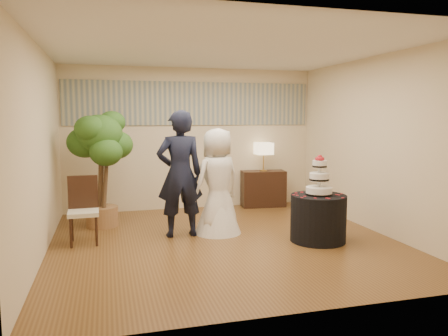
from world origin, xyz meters
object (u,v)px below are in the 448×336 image
object	(u,v)px
cake_table	(318,218)
table_lamp	(264,157)
ficus_tree	(101,168)
wedding_cake	(319,175)
side_chair	(83,211)
groom	(180,174)
console	(263,189)
bride	(218,181)

from	to	relation	value
cake_table	table_lamp	world-z (taller)	table_lamp
ficus_tree	wedding_cake	bearing A→B (deg)	-29.29
side_chair	groom	bearing A→B (deg)	0.82
console	ficus_tree	world-z (taller)	ficus_tree
ficus_tree	side_chair	xyz separation A→B (m)	(-0.25, -0.98, -0.50)
cake_table	wedding_cake	size ratio (longest dim) A/B	1.37
cake_table	table_lamp	bearing A→B (deg)	88.00
table_lamp	bride	bearing A→B (deg)	-128.83
groom	cake_table	world-z (taller)	groom
cake_table	wedding_cake	distance (m)	0.65
bride	console	distance (m)	2.31
bride	ficus_tree	xyz separation A→B (m)	(-1.78, 0.91, 0.16)
wedding_cake	side_chair	distance (m)	3.48
groom	side_chair	bearing A→B (deg)	0.71
table_lamp	side_chair	xyz separation A→B (m)	(-3.45, -1.83, -0.54)
table_lamp	side_chair	bearing A→B (deg)	-152.00
groom	ficus_tree	xyz separation A→B (m)	(-1.18, 0.93, 0.02)
wedding_cake	console	xyz separation A→B (m)	(0.09, 2.60, -0.63)
bride	ficus_tree	distance (m)	2.01
ficus_tree	console	bearing A→B (deg)	14.94
console	wedding_cake	bearing A→B (deg)	-86.32
wedding_cake	groom	bearing A→B (deg)	157.10
groom	cake_table	size ratio (longest dim) A/B	2.38
groom	bride	distance (m)	0.62
groom	bride	world-z (taller)	groom
cake_table	side_chair	bearing A→B (deg)	167.17
bride	ficus_tree	world-z (taller)	ficus_tree
wedding_cake	ficus_tree	distance (m)	3.56
wedding_cake	table_lamp	distance (m)	2.60
groom	side_chair	size ratio (longest dim) A/B	1.98
groom	wedding_cake	bearing A→B (deg)	155.76
bride	console	bearing A→B (deg)	-150.96
bride	cake_table	distance (m)	1.64
cake_table	groom	bearing A→B (deg)	157.10
wedding_cake	side_chair	xyz separation A→B (m)	(-3.36, 0.76, -0.50)
groom	ficus_tree	distance (m)	1.50
console	side_chair	world-z (taller)	side_chair
wedding_cake	console	world-z (taller)	wedding_cake
groom	console	distance (m)	2.76
bride	table_lamp	xyz separation A→B (m)	(1.42, 1.76, 0.19)
table_lamp	wedding_cake	bearing A→B (deg)	-92.00
groom	console	world-z (taller)	groom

